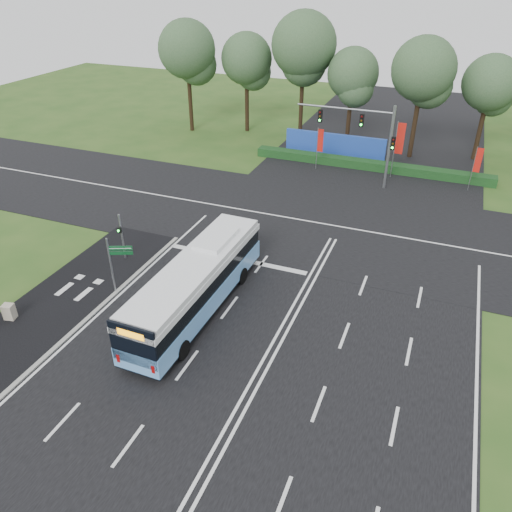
{
  "coord_description": "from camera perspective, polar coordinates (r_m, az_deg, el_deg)",
  "views": [
    {
      "loc": [
        6.46,
        -20.52,
        17.04
      ],
      "look_at": [
        -2.48,
        2.0,
        2.51
      ],
      "focal_mm": 35.0,
      "sensor_mm": 36.0,
      "label": 1
    }
  ],
  "objects": [
    {
      "name": "road_cross",
      "position": [
        37.26,
        9.27,
        3.36
      ],
      "size": [
        120.0,
        14.0,
        0.05
      ],
      "primitive_type": "cube",
      "color": "black",
      "rests_on": "ground"
    },
    {
      "name": "traffic_light_gantry",
      "position": [
        43.3,
        12.8,
        13.61
      ],
      "size": [
        8.41,
        0.28,
        7.0
      ],
      "color": "gray",
      "rests_on": "ground"
    },
    {
      "name": "utility_cabinet",
      "position": [
        30.41,
        -26.37,
        -5.76
      ],
      "size": [
        0.67,
        0.59,
        0.96
      ],
      "primitive_type": "cube",
      "rotation": [
        0.0,
        0.0,
        0.23
      ],
      "color": "beige",
      "rests_on": "ground"
    },
    {
      "name": "pedestrian_signal",
      "position": [
        33.07,
        -15.12,
        2.28
      ],
      "size": [
        0.3,
        0.41,
        3.22
      ],
      "rotation": [
        0.0,
        0.0,
        0.42
      ],
      "color": "gray",
      "rests_on": "ground"
    },
    {
      "name": "blue_hoarding",
      "position": [
        51.2,
        8.98,
        12.45
      ],
      "size": [
        10.0,
        0.3,
        2.2
      ],
      "primitive_type": "cube",
      "color": "#2147B3",
      "rests_on": "ground"
    },
    {
      "name": "hedge",
      "position": [
        48.43,
        12.85,
        10.09
      ],
      "size": [
        22.0,
        1.2,
        0.8
      ],
      "primitive_type": "cube",
      "color": "#123414",
      "rests_on": "ground"
    },
    {
      "name": "city_bus",
      "position": [
        27.42,
        -6.79,
        -3.23
      ],
      "size": [
        2.75,
        12.01,
        3.44
      ],
      "rotation": [
        0.0,
        0.0,
        -0.02
      ],
      "color": "#65A4EA",
      "rests_on": "ground"
    },
    {
      "name": "kerb_strip",
      "position": [
        29.49,
        -17.72,
        -5.92
      ],
      "size": [
        0.25,
        18.0,
        0.12
      ],
      "primitive_type": "cube",
      "color": "gray",
      "rests_on": "ground"
    },
    {
      "name": "eucalyptus_row",
      "position": [
        53.14,
        10.58,
        21.07
      ],
      "size": [
        41.77,
        8.82,
        12.78
      ],
      "color": "black",
      "rests_on": "ground"
    },
    {
      "name": "street_sign",
      "position": [
        29.49,
        -15.75,
        -0.29
      ],
      "size": [
        1.32,
        0.62,
        3.63
      ],
      "rotation": [
        0.0,
        0.0,
        0.41
      ],
      "color": "gray",
      "rests_on": "ground"
    },
    {
      "name": "ground",
      "position": [
        27.44,
        3.3,
        -7.49
      ],
      "size": [
        120.0,
        120.0,
        0.0
      ],
      "primitive_type": "plane",
      "color": "#2A4E1A",
      "rests_on": "ground"
    },
    {
      "name": "bike_path",
      "position": [
        30.91,
        -21.24,
        -4.85
      ],
      "size": [
        5.0,
        18.0,
        0.06
      ],
      "primitive_type": "cube",
      "color": "black",
      "rests_on": "ground"
    },
    {
      "name": "banner_flag_mid",
      "position": [
        46.01,
        15.96,
        12.41
      ],
      "size": [
        0.75,
        0.1,
        5.09
      ],
      "rotation": [
        0.0,
        0.0,
        -0.05
      ],
      "color": "gray",
      "rests_on": "ground"
    },
    {
      "name": "road_main",
      "position": [
        27.43,
        3.3,
        -7.45
      ],
      "size": [
        20.0,
        120.0,
        0.04
      ],
      "primitive_type": "cube",
      "color": "black",
      "rests_on": "ground"
    },
    {
      "name": "banner_flag_left",
      "position": [
        46.88,
        7.28,
        12.74
      ],
      "size": [
        0.58,
        0.08,
        3.9
      ],
      "rotation": [
        0.0,
        0.0,
        -0.06
      ],
      "color": "gray",
      "rests_on": "ground"
    },
    {
      "name": "banner_flag_right",
      "position": [
        45.54,
        23.93,
        9.74
      ],
      "size": [
        0.57,
        0.07,
        3.86
      ],
      "rotation": [
        0.0,
        0.0,
        -0.03
      ],
      "color": "gray",
      "rests_on": "ground"
    }
  ]
}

